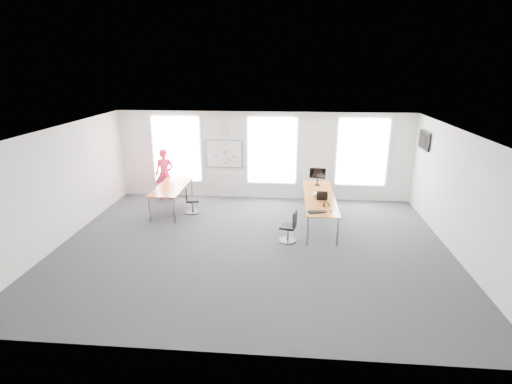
# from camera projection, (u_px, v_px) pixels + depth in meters

# --- Properties ---
(floor) EXTENTS (10.00, 10.00, 0.00)m
(floor) POSITION_uv_depth(u_px,v_px,m) (252.00, 247.00, 10.30)
(floor) COLOR #29292E
(floor) RESTS_ON ground
(ceiling) EXTENTS (10.00, 10.00, 0.00)m
(ceiling) POSITION_uv_depth(u_px,v_px,m) (252.00, 131.00, 9.38)
(ceiling) COLOR white
(ceiling) RESTS_ON ground
(wall_back) EXTENTS (10.00, 0.00, 10.00)m
(wall_back) POSITION_uv_depth(u_px,v_px,m) (263.00, 156.00, 13.63)
(wall_back) COLOR white
(wall_back) RESTS_ON ground
(wall_front) EXTENTS (10.00, 0.00, 10.00)m
(wall_front) POSITION_uv_depth(u_px,v_px,m) (227.00, 271.00, 6.05)
(wall_front) COLOR white
(wall_front) RESTS_ON ground
(wall_left) EXTENTS (0.00, 10.00, 10.00)m
(wall_left) POSITION_uv_depth(u_px,v_px,m) (59.00, 186.00, 10.25)
(wall_left) COLOR white
(wall_left) RESTS_ON ground
(wall_right) EXTENTS (0.00, 10.00, 10.00)m
(wall_right) POSITION_uv_depth(u_px,v_px,m) (462.00, 197.00, 9.43)
(wall_right) COLOR white
(wall_right) RESTS_ON ground
(window_left) EXTENTS (1.60, 0.06, 2.20)m
(window_left) POSITION_uv_depth(u_px,v_px,m) (177.00, 149.00, 13.79)
(window_left) COLOR white
(window_left) RESTS_ON wall_back
(window_mid) EXTENTS (1.60, 0.06, 2.20)m
(window_mid) POSITION_uv_depth(u_px,v_px,m) (272.00, 151.00, 13.52)
(window_mid) COLOR white
(window_mid) RESTS_ON wall_back
(window_right) EXTENTS (1.60, 0.06, 2.20)m
(window_right) POSITION_uv_depth(u_px,v_px,m) (362.00, 152.00, 13.27)
(window_right) COLOR white
(window_right) RESTS_ON wall_back
(desk_right) EXTENTS (0.88, 3.31, 0.80)m
(desk_right) POSITION_uv_depth(u_px,v_px,m) (319.00, 198.00, 11.67)
(desk_right) COLOR #B4621E
(desk_right) RESTS_ON ground
(desk_left) EXTENTS (0.89, 2.22, 0.81)m
(desk_left) POSITION_uv_depth(u_px,v_px,m) (171.00, 188.00, 12.66)
(desk_left) COLOR #B4621E
(desk_left) RESTS_ON ground
(chair_right) EXTENTS (0.46, 0.46, 0.85)m
(chair_right) POSITION_uv_depth(u_px,v_px,m) (290.00, 228.00, 10.50)
(chair_right) COLOR black
(chair_right) RESTS_ON ground
(chair_left) EXTENTS (0.48, 0.48, 0.87)m
(chair_left) POSITION_uv_depth(u_px,v_px,m) (191.00, 201.00, 12.54)
(chair_left) COLOR black
(chair_left) RESTS_ON ground
(person) EXTENTS (0.67, 0.47, 1.76)m
(person) POSITION_uv_depth(u_px,v_px,m) (165.00, 174.00, 13.72)
(person) COLOR #E72353
(person) RESTS_ON ground
(whiteboard) EXTENTS (1.20, 0.03, 0.90)m
(whiteboard) POSITION_uv_depth(u_px,v_px,m) (224.00, 154.00, 13.70)
(whiteboard) COLOR white
(whiteboard) RESTS_ON wall_back
(wall_clock) EXTENTS (0.30, 0.04, 0.30)m
(wall_clock) POSITION_uv_depth(u_px,v_px,m) (223.00, 131.00, 13.46)
(wall_clock) COLOR gray
(wall_clock) RESTS_ON wall_back
(tv) EXTENTS (0.06, 0.90, 0.55)m
(tv) POSITION_uv_depth(u_px,v_px,m) (425.00, 140.00, 12.04)
(tv) COLOR black
(tv) RESTS_ON wall_right
(keyboard) EXTENTS (0.52, 0.33, 0.02)m
(keyboard) POSITION_uv_depth(u_px,v_px,m) (317.00, 212.00, 10.42)
(keyboard) COLOR black
(keyboard) RESTS_ON desk_right
(mouse) EXTENTS (0.07, 0.11, 0.04)m
(mouse) POSITION_uv_depth(u_px,v_px,m) (331.00, 211.00, 10.46)
(mouse) COLOR black
(mouse) RESTS_ON desk_right
(lens_cap) EXTENTS (0.07, 0.07, 0.01)m
(lens_cap) POSITION_uv_depth(u_px,v_px,m) (324.00, 206.00, 10.83)
(lens_cap) COLOR black
(lens_cap) RESTS_ON desk_right
(headphones) EXTENTS (0.17, 0.09, 0.10)m
(headphones) POSITION_uv_depth(u_px,v_px,m) (326.00, 204.00, 10.86)
(headphones) COLOR black
(headphones) RESTS_ON desk_right
(laptop_sleeve) EXTENTS (0.31, 0.17, 0.25)m
(laptop_sleeve) POSITION_uv_depth(u_px,v_px,m) (322.00, 196.00, 11.30)
(laptop_sleeve) COLOR black
(laptop_sleeve) RESTS_ON desk_right
(paper_stack) EXTENTS (0.34, 0.27, 0.11)m
(paper_stack) POSITION_uv_depth(u_px,v_px,m) (318.00, 195.00, 11.64)
(paper_stack) COLOR beige
(paper_stack) RESTS_ON desk_right
(monitor) EXTENTS (0.51, 0.21, 0.57)m
(monitor) POSITION_uv_depth(u_px,v_px,m) (318.00, 175.00, 12.62)
(monitor) COLOR black
(monitor) RESTS_ON desk_right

